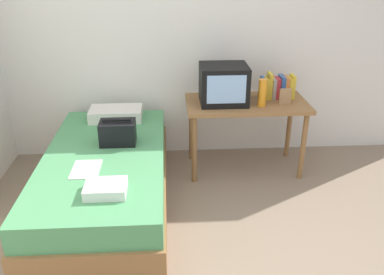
# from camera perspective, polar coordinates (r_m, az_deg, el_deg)

# --- Properties ---
(wall_back) EXTENTS (5.20, 0.10, 2.60)m
(wall_back) POSITION_cam_1_polar(r_m,az_deg,el_deg) (4.18, 0.42, 14.72)
(wall_back) COLOR silver
(wall_back) RESTS_ON ground
(bed) EXTENTS (1.00, 2.00, 0.53)m
(bed) POSITION_cam_1_polar(r_m,az_deg,el_deg) (3.50, -11.98, -6.20)
(bed) COLOR olive
(bed) RESTS_ON ground
(desk) EXTENTS (1.16, 0.60, 0.72)m
(desk) POSITION_cam_1_polar(r_m,az_deg,el_deg) (3.95, 7.67, 3.81)
(desk) COLOR olive
(desk) RESTS_ON ground
(tv) EXTENTS (0.44, 0.39, 0.36)m
(tv) POSITION_cam_1_polar(r_m,az_deg,el_deg) (3.82, 4.49, 7.52)
(tv) COLOR black
(tv) RESTS_ON desk
(water_bottle) EXTENTS (0.08, 0.08, 0.26)m
(water_bottle) POSITION_cam_1_polar(r_m,az_deg,el_deg) (3.79, 9.92, 6.25)
(water_bottle) COLOR orange
(water_bottle) RESTS_ON desk
(book_row) EXTENTS (0.32, 0.16, 0.25)m
(book_row) POSITION_cam_1_polar(r_m,az_deg,el_deg) (4.05, 11.98, 6.97)
(book_row) COLOR #2D5699
(book_row) RESTS_ON desk
(picture_frame) EXTENTS (0.11, 0.02, 0.15)m
(picture_frame) POSITION_cam_1_polar(r_m,az_deg,el_deg) (3.89, 13.04, 5.65)
(picture_frame) COLOR #9E754C
(picture_frame) RESTS_ON desk
(pillow) EXTENTS (0.50, 0.29, 0.11)m
(pillow) POSITION_cam_1_polar(r_m,az_deg,el_deg) (4.02, -10.71, 3.31)
(pillow) COLOR silver
(pillow) RESTS_ON bed
(handbag) EXTENTS (0.30, 0.20, 0.22)m
(handbag) POSITION_cam_1_polar(r_m,az_deg,el_deg) (3.48, -10.45, 0.71)
(handbag) COLOR black
(handbag) RESTS_ON bed
(magazine) EXTENTS (0.21, 0.29, 0.01)m
(magazine) POSITION_cam_1_polar(r_m,az_deg,el_deg) (3.16, -14.76, -4.36)
(magazine) COLOR white
(magazine) RESTS_ON bed
(remote_dark) EXTENTS (0.04, 0.16, 0.02)m
(remote_dark) POSITION_cam_1_polar(r_m,az_deg,el_deg) (2.93, -11.83, -6.29)
(remote_dark) COLOR black
(remote_dark) RESTS_ON bed
(folded_towel) EXTENTS (0.28, 0.22, 0.07)m
(folded_towel) POSITION_cam_1_polar(r_m,az_deg,el_deg) (2.82, -12.11, -7.09)
(folded_towel) COLOR white
(folded_towel) RESTS_ON bed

